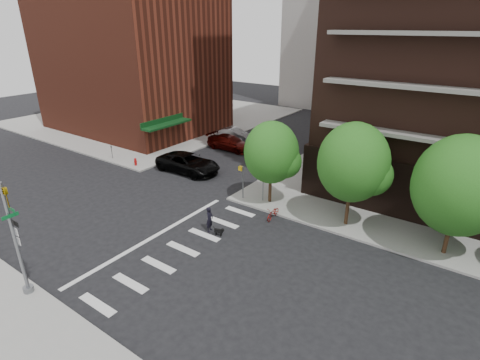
{
  "coord_description": "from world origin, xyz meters",
  "views": [
    {
      "loc": [
        17.03,
        -13.76,
        12.63
      ],
      "look_at": [
        3.0,
        6.0,
        2.5
      ],
      "focal_mm": 28.0,
      "sensor_mm": 36.0,
      "label": 1
    }
  ],
  "objects_px": {
    "dog_walker": "(210,219)",
    "fire_hydrant": "(135,161)",
    "parked_car_silver": "(234,134)",
    "traffic_signal": "(18,249)",
    "parked_car_black": "(188,163)",
    "parked_car_maroon": "(230,143)",
    "scooter": "(273,213)"
  },
  "relations": [
    {
      "from": "parked_car_maroon",
      "to": "dog_walker",
      "type": "bearing_deg",
      "value": -147.4
    },
    {
      "from": "parked_car_silver",
      "to": "dog_walker",
      "type": "xyz_separation_m",
      "value": [
        11.1,
        -17.93,
        0.18
      ]
    },
    {
      "from": "fire_hydrant",
      "to": "dog_walker",
      "type": "xyz_separation_m",
      "value": [
        13.46,
        -5.18,
        0.31
      ]
    },
    {
      "from": "dog_walker",
      "to": "parked_car_black",
      "type": "bearing_deg",
      "value": 35.85
    },
    {
      "from": "traffic_signal",
      "to": "fire_hydrant",
      "type": "bearing_deg",
      "value": 123.26
    },
    {
      "from": "fire_hydrant",
      "to": "parked_car_maroon",
      "type": "xyz_separation_m",
      "value": [
        4.17,
        9.45,
        0.22
      ]
    },
    {
      "from": "fire_hydrant",
      "to": "parked_car_maroon",
      "type": "relative_size",
      "value": 0.14
    },
    {
      "from": "parked_car_maroon",
      "to": "traffic_signal",
      "type": "bearing_deg",
      "value": -166.5
    },
    {
      "from": "traffic_signal",
      "to": "parked_car_silver",
      "type": "height_order",
      "value": "traffic_signal"
    },
    {
      "from": "fire_hydrant",
      "to": "parked_car_silver",
      "type": "distance_m",
      "value": 12.97
    },
    {
      "from": "dog_walker",
      "to": "fire_hydrant",
      "type": "bearing_deg",
      "value": 54.83
    },
    {
      "from": "parked_car_silver",
      "to": "fire_hydrant",
      "type": "bearing_deg",
      "value": 167.25
    },
    {
      "from": "scooter",
      "to": "dog_walker",
      "type": "height_order",
      "value": "dog_walker"
    },
    {
      "from": "traffic_signal",
      "to": "fire_hydrant",
      "type": "relative_size",
      "value": 8.2
    },
    {
      "from": "parked_car_black",
      "to": "dog_walker",
      "type": "height_order",
      "value": "dog_walker"
    },
    {
      "from": "fire_hydrant",
      "to": "parked_car_black",
      "type": "relative_size",
      "value": 0.12
    },
    {
      "from": "scooter",
      "to": "dog_walker",
      "type": "relative_size",
      "value": 0.96
    },
    {
      "from": "fire_hydrant",
      "to": "scooter",
      "type": "bearing_deg",
      "value": -4.64
    },
    {
      "from": "dog_walker",
      "to": "parked_car_silver",
      "type": "bearing_deg",
      "value": 17.62
    },
    {
      "from": "traffic_signal",
      "to": "dog_walker",
      "type": "distance_m",
      "value": 10.84
    },
    {
      "from": "parked_car_silver",
      "to": "dog_walker",
      "type": "relative_size",
      "value": 2.42
    },
    {
      "from": "traffic_signal",
      "to": "dog_walker",
      "type": "height_order",
      "value": "traffic_signal"
    },
    {
      "from": "parked_car_silver",
      "to": "dog_walker",
      "type": "distance_m",
      "value": 21.08
    },
    {
      "from": "scooter",
      "to": "parked_car_black",
      "type": "bearing_deg",
      "value": 159.46
    },
    {
      "from": "traffic_signal",
      "to": "fire_hydrant",
      "type": "xyz_separation_m",
      "value": [
        -10.03,
        15.29,
        -2.15
      ]
    },
    {
      "from": "parked_car_black",
      "to": "parked_car_silver",
      "type": "bearing_deg",
      "value": 12.28
    },
    {
      "from": "parked_car_black",
      "to": "dog_walker",
      "type": "relative_size",
      "value": 3.57
    },
    {
      "from": "parked_car_silver",
      "to": "parked_car_black",
      "type": "bearing_deg",
      "value": -168.56
    },
    {
      "from": "parked_car_black",
      "to": "scooter",
      "type": "relative_size",
      "value": 3.72
    },
    {
      "from": "traffic_signal",
      "to": "parked_car_black",
      "type": "height_order",
      "value": "traffic_signal"
    },
    {
      "from": "fire_hydrant",
      "to": "parked_car_silver",
      "type": "height_order",
      "value": "parked_car_silver"
    },
    {
      "from": "traffic_signal",
      "to": "parked_car_silver",
      "type": "distance_m",
      "value": 29.14
    }
  ]
}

